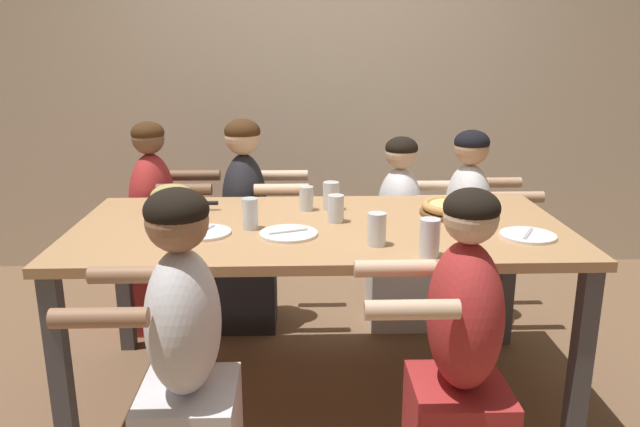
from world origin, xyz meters
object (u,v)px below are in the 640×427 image
object	(u,v)px
drinking_glass_f	(377,231)
drinking_glass_c	(250,215)
diner_near_midright	(460,369)
pizza_board_main	(453,208)
drinking_glass_b	(331,197)
drinking_glass_e	(306,200)
skillet_bowl	(172,199)
empty_plate_c	(289,234)
empty_plate_b	(528,235)
diner_far_right	(466,237)
diner_far_left	(156,237)
drinking_glass_a	(336,210)
diner_far_midright	(399,242)
drinking_glass_d	(429,240)
diner_far_midleft	(246,234)
diner_near_midleft	(185,370)
empty_plate_a	(204,233)

from	to	relation	value
drinking_glass_f	drinking_glass_c	bearing A→B (deg)	155.39
diner_near_midright	pizza_board_main	bearing A→B (deg)	-10.77
drinking_glass_b	drinking_glass_e	distance (m)	0.12
pizza_board_main	drinking_glass_f	bearing A→B (deg)	-133.17
pizza_board_main	skillet_bowl	xyz separation A→B (m)	(-1.28, 0.11, 0.02)
empty_plate_c	drinking_glass_e	size ratio (longest dim) A/B	2.11
empty_plate_b	diner_far_right	size ratio (longest dim) A/B	0.20
diner_far_left	diner_near_midright	distance (m)	1.96
empty_plate_b	drinking_glass_c	size ratio (longest dim) A/B	1.69
empty_plate_b	drinking_glass_f	world-z (taller)	drinking_glass_f
drinking_glass_a	diner_far_midright	world-z (taller)	diner_far_midright
drinking_glass_b	drinking_glass_d	bearing A→B (deg)	-63.78
drinking_glass_a	diner_far_left	size ratio (longest dim) A/B	0.10
skillet_bowl	drinking_glass_d	xyz separation A→B (m)	(1.06, -0.67, 0.01)
drinking_glass_b	diner_far_right	size ratio (longest dim) A/B	0.12
pizza_board_main	drinking_glass_f	world-z (taller)	drinking_glass_f
diner_far_left	diner_far_midright	world-z (taller)	diner_far_left
drinking_glass_e	diner_far_left	world-z (taller)	diner_far_left
empty_plate_c	drinking_glass_d	world-z (taller)	drinking_glass_d
drinking_glass_c	drinking_glass_d	world-z (taller)	drinking_glass_d
pizza_board_main	diner_far_midleft	distance (m)	1.19
skillet_bowl	diner_far_right	size ratio (longest dim) A/B	0.29
diner_far_right	diner_far_midleft	distance (m)	1.23
diner_near_midleft	drinking_glass_a	bearing A→B (deg)	-35.11
drinking_glass_f	diner_near_midright	distance (m)	0.61
diner_far_left	diner_near_midright	world-z (taller)	diner_far_left
diner_near_midleft	diner_far_midright	bearing A→B (deg)	-32.81
diner_far_midright	diner_near_midright	xyz separation A→B (m)	(-0.02, -1.44, 0.03)
empty_plate_c	drinking_glass_f	world-z (taller)	drinking_glass_f
empty_plate_a	drinking_glass_c	world-z (taller)	drinking_glass_c
empty_plate_b	drinking_glass_a	distance (m)	0.80
diner_far_right	empty_plate_b	bearing A→B (deg)	-0.61
empty_plate_c	diner_far_left	distance (m)	1.18
empty_plate_b	drinking_glass_d	size ratio (longest dim) A/B	1.57
drinking_glass_f	diner_far_midright	size ratio (longest dim) A/B	0.12
pizza_board_main	diner_near_midleft	xyz separation A→B (m)	(-1.07, -0.86, -0.31)
drinking_glass_d	drinking_glass_f	world-z (taller)	drinking_glass_d
drinking_glass_f	diner_far_midleft	xyz separation A→B (m)	(-0.59, 1.01, -0.33)
diner_far_midleft	diner_far_midright	distance (m)	0.85
drinking_glass_d	diner_far_midright	distance (m)	1.20
drinking_glass_d	drinking_glass_c	bearing A→B (deg)	151.75
empty_plate_b	diner_far_midleft	bearing A→B (deg)	142.84
empty_plate_a	diner_far_midleft	bearing A→B (deg)	83.53
empty_plate_c	diner_far_midright	world-z (taller)	diner_far_midright
drinking_glass_a	diner_far_right	size ratio (longest dim) A/B	0.11
empty_plate_c	diner_far_midright	xyz separation A→B (m)	(0.60, 0.86, -0.33)
pizza_board_main	drinking_glass_a	xyz separation A→B (m)	(-0.54, -0.10, 0.02)
drinking_glass_f	diner_near_midright	size ratio (longest dim) A/B	0.11
pizza_board_main	diner_far_left	bearing A→B (deg)	158.60
skillet_bowl	drinking_glass_a	distance (m)	0.78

